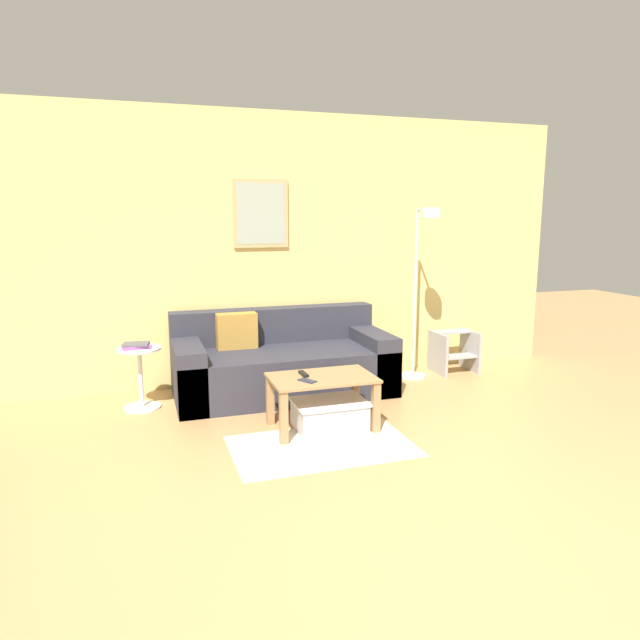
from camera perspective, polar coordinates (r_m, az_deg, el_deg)
ground_plane at (r=2.90m, az=18.90°, el=-23.74°), size 16.00×16.00×0.00m
wall_back at (r=5.57m, az=-2.33°, el=7.12°), size 5.60×0.09×2.55m
area_rug at (r=4.10m, az=0.21°, el=-12.49°), size 1.27×0.78×0.01m
couch at (r=5.21m, az=-3.85°, el=-4.41°), size 1.93×0.89×0.74m
coffee_table at (r=4.33m, az=0.20°, el=-6.79°), size 0.78×0.49×0.41m
storage_bin at (r=4.39m, az=0.96°, el=-9.42°), size 0.55×0.38×0.22m
floor_lamp at (r=5.51m, az=10.24°, el=4.57°), size 0.27×0.50×1.67m
side_table at (r=5.00m, az=-17.54°, el=-4.98°), size 0.36×0.36×0.52m
book_stack at (r=4.94m, az=-17.90°, el=-2.46°), size 0.24×0.19×0.04m
remote_control at (r=4.34m, az=-1.67°, el=-5.40°), size 0.04×0.15×0.02m
cell_phone at (r=4.19m, az=-1.29°, el=-6.09°), size 0.13×0.15×0.01m
step_stool at (r=6.06m, az=13.27°, el=-2.95°), size 0.41×0.38×0.42m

